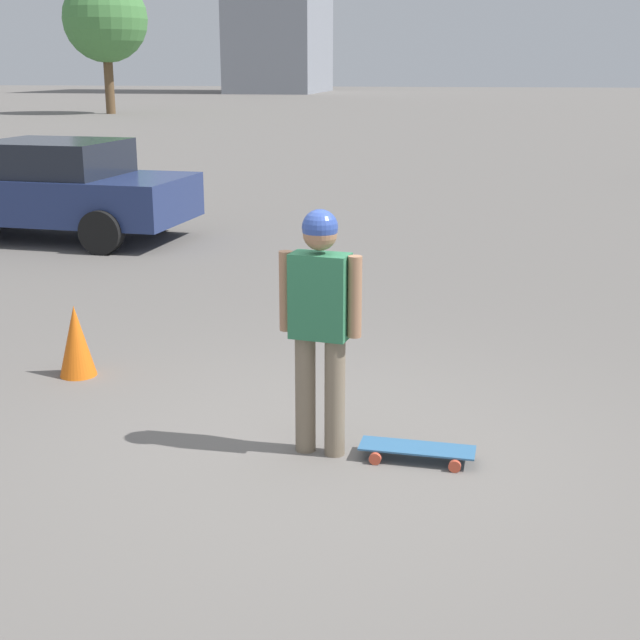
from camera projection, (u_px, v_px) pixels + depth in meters
name	position (u px, v px, depth m)	size (l,w,h in m)	color
ground_plane	(320.00, 452.00, 5.98)	(220.00, 220.00, 0.00)	slate
person	(320.00, 312.00, 5.71)	(0.26, 0.55, 1.64)	#7A6B56
skateboard	(417.00, 450.00, 5.83)	(0.32, 0.77, 0.09)	#336693
car_parked_near	(51.00, 189.00, 13.22)	(2.28, 4.28, 1.45)	navy
tree_distant	(105.00, 20.00, 47.02)	(4.46, 4.46, 7.11)	brown
traffic_cone	(76.00, 341.00, 7.38)	(0.31, 0.31, 0.60)	orange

